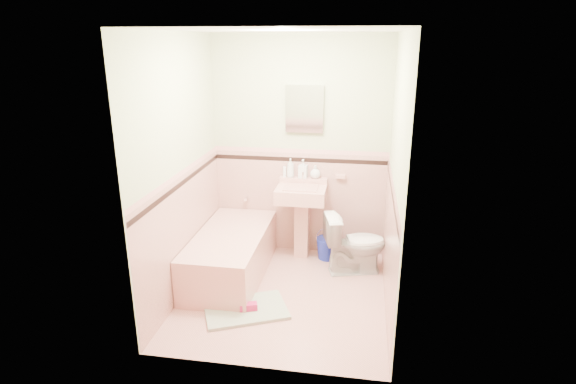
% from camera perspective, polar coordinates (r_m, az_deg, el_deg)
% --- Properties ---
extents(floor, '(2.20, 2.20, 0.00)m').
position_cam_1_polar(floor, '(4.76, -0.50, -12.46)').
color(floor, '#D7988D').
rests_on(floor, ground).
extents(ceiling, '(2.20, 2.20, 0.00)m').
position_cam_1_polar(ceiling, '(4.10, -0.60, 19.22)').
color(ceiling, white).
rests_on(ceiling, ground).
extents(wall_back, '(2.50, 0.00, 2.50)m').
position_cam_1_polar(wall_back, '(5.32, 1.49, 5.38)').
color(wall_back, '#F3E1C6').
rests_on(wall_back, ground).
extents(wall_front, '(2.50, 0.00, 2.50)m').
position_cam_1_polar(wall_front, '(3.24, -3.88, -3.13)').
color(wall_front, '#F3E1C6').
rests_on(wall_front, ground).
extents(wall_left, '(0.00, 2.50, 2.50)m').
position_cam_1_polar(wall_left, '(4.54, -13.11, 2.67)').
color(wall_left, '#F3E1C6').
rests_on(wall_left, ground).
extents(wall_right, '(0.00, 2.50, 2.50)m').
position_cam_1_polar(wall_right, '(4.21, 12.98, 1.50)').
color(wall_right, '#F3E1C6').
rests_on(wall_right, ground).
extents(wainscot_back, '(2.00, 0.00, 2.00)m').
position_cam_1_polar(wainscot_back, '(5.48, 1.42, -1.28)').
color(wainscot_back, '#DA9D92').
rests_on(wainscot_back, ground).
extents(wainscot_front, '(2.00, 0.00, 2.00)m').
position_cam_1_polar(wainscot_front, '(3.54, -3.61, -12.92)').
color(wainscot_front, '#DA9D92').
rests_on(wainscot_front, ground).
extents(wainscot_left, '(0.00, 2.20, 2.20)m').
position_cam_1_polar(wainscot_left, '(4.74, -12.41, -4.93)').
color(wainscot_left, '#DA9D92').
rests_on(wainscot_left, ground).
extents(wainscot_right, '(0.00, 2.20, 2.20)m').
position_cam_1_polar(wainscot_right, '(4.44, 12.24, -6.56)').
color(wainscot_right, '#DA9D92').
rests_on(wainscot_right, ground).
extents(accent_back, '(2.00, 0.00, 2.00)m').
position_cam_1_polar(accent_back, '(5.33, 1.45, 3.98)').
color(accent_back, black).
rests_on(accent_back, ground).
extents(accent_front, '(2.00, 0.00, 2.00)m').
position_cam_1_polar(accent_front, '(3.30, -3.76, -5.12)').
color(accent_front, black).
rests_on(accent_front, ground).
extents(accent_left, '(0.00, 2.20, 2.20)m').
position_cam_1_polar(accent_left, '(4.56, -12.78, 1.09)').
color(accent_left, black).
rests_on(accent_left, ground).
extents(accent_right, '(0.00, 2.20, 2.20)m').
position_cam_1_polar(accent_right, '(4.25, 12.62, -0.16)').
color(accent_right, black).
rests_on(accent_right, ground).
extents(cap_back, '(2.00, 0.00, 2.00)m').
position_cam_1_polar(cap_back, '(5.30, 1.46, 5.02)').
color(cap_back, '#D7948E').
rests_on(cap_back, ground).
extents(cap_front, '(2.00, 0.00, 2.00)m').
position_cam_1_polar(cap_front, '(3.27, -3.80, -3.51)').
color(cap_front, '#D7948E').
rests_on(cap_front, ground).
extents(cap_left, '(0.00, 2.20, 2.20)m').
position_cam_1_polar(cap_left, '(4.54, -12.87, 2.30)').
color(cap_left, '#D7948E').
rests_on(cap_left, ground).
extents(cap_right, '(0.00, 2.20, 2.20)m').
position_cam_1_polar(cap_right, '(4.22, 12.71, 1.12)').
color(cap_right, '#D7948E').
rests_on(cap_right, ground).
extents(bathtub, '(0.70, 1.50, 0.45)m').
position_cam_1_polar(bathtub, '(5.07, -6.96, -7.72)').
color(bathtub, tan).
rests_on(bathtub, floor).
extents(tub_faucet, '(0.04, 0.12, 0.04)m').
position_cam_1_polar(tub_faucet, '(5.56, -5.08, -0.77)').
color(tub_faucet, silver).
rests_on(tub_faucet, wall_back).
extents(sink, '(0.55, 0.48, 0.86)m').
position_cam_1_polar(sink, '(5.33, 1.60, -3.83)').
color(sink, tan).
rests_on(sink, floor).
extents(sink_faucet, '(0.02, 0.02, 0.10)m').
position_cam_1_polar(sink_faucet, '(5.29, 1.85, 1.95)').
color(sink_faucet, silver).
rests_on(sink_faucet, sink).
extents(medicine_cabinet, '(0.41, 0.04, 0.51)m').
position_cam_1_polar(medicine_cabinet, '(5.20, 2.04, 10.13)').
color(medicine_cabinet, white).
rests_on(medicine_cabinet, wall_back).
extents(soap_dish, '(0.11, 0.07, 0.04)m').
position_cam_1_polar(soap_dish, '(5.31, 6.44, 1.92)').
color(soap_dish, tan).
rests_on(soap_dish, wall_back).
extents(soap_bottle_left, '(0.09, 0.09, 0.22)m').
position_cam_1_polar(soap_bottle_left, '(5.32, 0.30, 2.98)').
color(soap_bottle_left, '#B2B2B2').
rests_on(soap_bottle_left, sink).
extents(soap_bottle_mid, '(0.10, 0.10, 0.21)m').
position_cam_1_polar(soap_bottle_mid, '(5.31, 1.85, 2.88)').
color(soap_bottle_mid, '#B2B2B2').
rests_on(soap_bottle_mid, sink).
extents(soap_bottle_right, '(0.14, 0.14, 0.15)m').
position_cam_1_polar(soap_bottle_right, '(5.30, 3.36, 2.48)').
color(soap_bottle_right, '#B2B2B2').
rests_on(soap_bottle_right, sink).
extents(tube, '(0.05, 0.05, 0.12)m').
position_cam_1_polar(tube, '(5.35, -0.42, 2.50)').
color(tube, white).
rests_on(tube, sink).
extents(toilet, '(0.73, 0.53, 0.66)m').
position_cam_1_polar(toilet, '(5.10, 8.18, -6.24)').
color(toilet, white).
rests_on(toilet, floor).
extents(bucket, '(0.27, 0.27, 0.25)m').
position_cam_1_polar(bucket, '(5.45, 4.82, -6.87)').
color(bucket, '#1827A3').
rests_on(bucket, floor).
extents(bath_mat, '(0.89, 0.77, 0.03)m').
position_cam_1_polar(bath_mat, '(4.52, -5.19, -14.13)').
color(bath_mat, '#97A68A').
rests_on(bath_mat, floor).
extents(shoe, '(0.18, 0.12, 0.07)m').
position_cam_1_polar(shoe, '(4.47, -4.87, -13.80)').
color(shoe, '#BF1E59').
rests_on(shoe, bath_mat).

